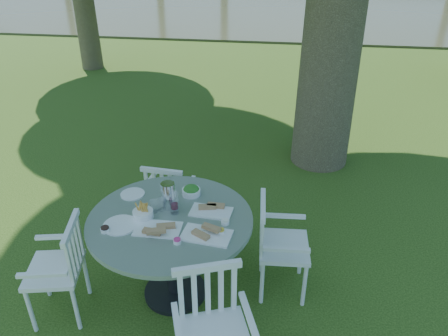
{
  "coord_description": "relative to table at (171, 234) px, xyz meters",
  "views": [
    {
      "loc": [
        0.52,
        -3.52,
        2.95
      ],
      "look_at": [
        0.0,
        0.2,
        0.85
      ],
      "focal_mm": 35.0,
      "sensor_mm": 36.0,
      "label": 1
    }
  ],
  "objects": [
    {
      "name": "ground",
      "position": [
        0.33,
        0.68,
        -0.67
      ],
      "size": [
        140.0,
        140.0,
        0.0
      ],
      "primitive_type": "plane",
      "color": "#1C380B",
      "rests_on": "ground"
    },
    {
      "name": "table",
      "position": [
        0.0,
        0.0,
        0.0
      ],
      "size": [
        1.37,
        1.37,
        0.84
      ],
      "color": "black",
      "rests_on": "ground"
    },
    {
      "name": "chair_ne",
      "position": [
        0.86,
        0.2,
        -0.13
      ],
      "size": [
        0.46,
        0.49,
        0.92
      ],
      "rotation": [
        0.0,
        0.0,
        -4.65
      ],
      "color": "white",
      "rests_on": "ground"
    },
    {
      "name": "chair_nw",
      "position": [
        -0.27,
        0.85,
        -0.17
      ],
      "size": [
        0.47,
        0.44,
        0.86
      ],
      "rotation": [
        0.0,
        0.0,
        -3.23
      ],
      "color": "white",
      "rests_on": "ground"
    },
    {
      "name": "chair_sw",
      "position": [
        -0.82,
        -0.32,
        -0.14
      ],
      "size": [
        0.52,
        0.54,
        0.91
      ],
      "rotation": [
        0.0,
        0.0,
        -1.36
      ],
      "color": "white",
      "rests_on": "ground"
    },
    {
      "name": "chair_se",
      "position": [
        0.46,
        -0.75,
        -0.11
      ],
      "size": [
        0.61,
        0.59,
        0.95
      ],
      "rotation": [
        0.0,
        0.0,
        0.35
      ],
      "color": "white",
      "rests_on": "ground"
    },
    {
      "name": "tableware",
      "position": [
        -0.02,
        0.06,
        0.22
      ],
      "size": [
        1.07,
        0.8,
        0.24
      ],
      "color": "white",
      "rests_on": "table"
    }
  ]
}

